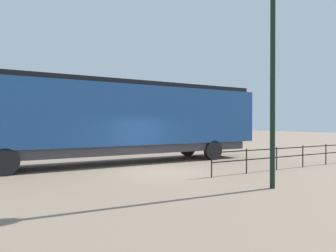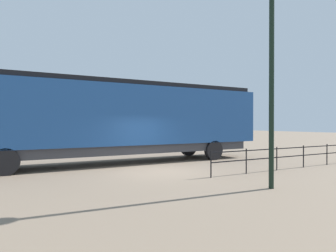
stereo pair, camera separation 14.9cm
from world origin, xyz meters
name	(u,v)px [view 1 (the left image)]	position (x,y,z in m)	size (l,w,h in m)	color
ground_plane	(159,171)	(0.00, 0.00, 0.00)	(120.00, 120.00, 0.00)	#84705B
locomotive	(128,118)	(-3.37, -0.04, 2.36)	(2.87, 16.30, 4.22)	navy
lamp_post	(273,27)	(4.82, 1.49, 5.15)	(0.55, 0.55, 7.22)	black
platform_fence	(303,153)	(2.33, 6.49, 0.68)	(0.05, 10.99, 1.03)	black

